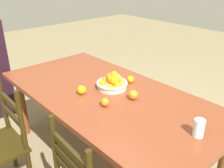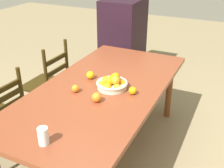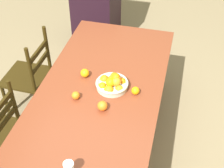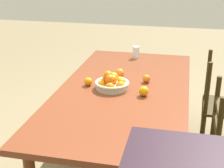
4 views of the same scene
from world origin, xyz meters
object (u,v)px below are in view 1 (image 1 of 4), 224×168
drinking_glass (199,128)px  orange_loose_1 (82,90)px  fruit_bowl (112,83)px  dining_table (106,99)px  orange_loose_0 (105,102)px  orange_loose_3 (133,95)px  orange_loose_2 (131,79)px

drinking_glass → orange_loose_1: bearing=12.1°
fruit_bowl → drinking_glass: 0.88m
dining_table → fruit_bowl: size_ratio=7.49×
orange_loose_1 → drinking_glass: drinking_glass is taller
dining_table → drinking_glass: bearing=-177.8°
orange_loose_0 → orange_loose_1: size_ratio=0.87×
orange_loose_0 → orange_loose_3: bearing=-105.6°
orange_loose_1 → orange_loose_3: orange_loose_3 is taller
orange_loose_2 → drinking_glass: (-0.85, 0.26, 0.03)m
fruit_bowl → orange_loose_0: size_ratio=4.17×
fruit_bowl → drinking_glass: size_ratio=2.31×
dining_table → orange_loose_3: size_ratio=26.07×
orange_loose_2 → drinking_glass: size_ratio=0.56×
dining_table → drinking_glass: size_ratio=17.31×
dining_table → orange_loose_1: (0.11, 0.17, 0.11)m
orange_loose_2 → drinking_glass: 0.89m
orange_loose_2 → fruit_bowl: bearing=81.5°
orange_loose_2 → drinking_glass: bearing=162.8°
dining_table → orange_loose_1: size_ratio=27.25×
orange_loose_1 → orange_loose_3: bearing=-143.9°
orange_loose_0 → drinking_glass: bearing=-164.2°
dining_table → orange_loose_0: bearing=137.3°
orange_loose_0 → fruit_bowl: bearing=-51.8°
drinking_glass → fruit_bowl: bearing=-3.9°
fruit_bowl → orange_loose_0: bearing=128.2°
fruit_bowl → drinking_glass: fruit_bowl is taller
orange_loose_1 → fruit_bowl: bearing=-107.6°
dining_table → fruit_bowl: (0.03, -0.09, 0.12)m
dining_table → fruit_bowl: fruit_bowl is taller
fruit_bowl → orange_loose_1: (0.09, 0.27, -0.01)m
fruit_bowl → orange_loose_0: fruit_bowl is taller
orange_loose_3 → drinking_glass: bearing=175.4°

